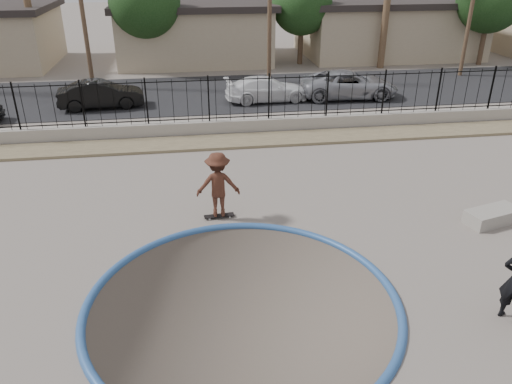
{
  "coord_description": "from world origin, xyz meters",
  "views": [
    {
      "loc": [
        -0.99,
        -9.76,
        7.02
      ],
      "look_at": [
        0.74,
        2.0,
        1.24
      ],
      "focal_mm": 35.0,
      "sensor_mm": 36.0,
      "label": 1
    }
  ],
  "objects_px": {
    "concrete_ledge": "(493,216)",
    "car_b": "(101,94)",
    "skateboard": "(219,216)",
    "car_d": "(349,84)",
    "car_c": "(267,89)",
    "skater": "(218,188)"
  },
  "relations": [
    {
      "from": "car_c",
      "to": "concrete_ledge",
      "type": "bearing_deg",
      "value": -166.38
    },
    {
      "from": "car_c",
      "to": "car_d",
      "type": "height_order",
      "value": "car_d"
    },
    {
      "from": "concrete_ledge",
      "to": "car_b",
      "type": "bearing_deg",
      "value": 133.03
    },
    {
      "from": "skater",
      "to": "skateboard",
      "type": "distance_m",
      "value": 0.9
    },
    {
      "from": "car_b",
      "to": "car_c",
      "type": "height_order",
      "value": "car_b"
    },
    {
      "from": "car_b",
      "to": "car_c",
      "type": "bearing_deg",
      "value": -95.31
    },
    {
      "from": "skater",
      "to": "concrete_ledge",
      "type": "xyz_separation_m",
      "value": [
        7.69,
        -1.41,
        -0.76
      ]
    },
    {
      "from": "concrete_ledge",
      "to": "car_c",
      "type": "xyz_separation_m",
      "value": [
        -4.29,
        13.41,
        0.45
      ]
    },
    {
      "from": "concrete_ledge",
      "to": "car_b",
      "type": "height_order",
      "value": "car_b"
    },
    {
      "from": "skateboard",
      "to": "car_d",
      "type": "height_order",
      "value": "car_d"
    },
    {
      "from": "car_c",
      "to": "skateboard",
      "type": "bearing_deg",
      "value": 160.06
    },
    {
      "from": "car_d",
      "to": "car_c",
      "type": "bearing_deg",
      "value": 93.67
    },
    {
      "from": "skater",
      "to": "skateboard",
      "type": "xyz_separation_m",
      "value": [
        0.0,
        0.0,
        -0.9
      ]
    },
    {
      "from": "car_b",
      "to": "skater",
      "type": "bearing_deg",
      "value": -163.85
    },
    {
      "from": "car_d",
      "to": "skateboard",
      "type": "bearing_deg",
      "value": 150.87
    },
    {
      "from": "skateboard",
      "to": "car_d",
      "type": "relative_size",
      "value": 0.18
    },
    {
      "from": "skater",
      "to": "car_b",
      "type": "relative_size",
      "value": 0.48
    },
    {
      "from": "concrete_ledge",
      "to": "car_d",
      "type": "height_order",
      "value": "car_d"
    },
    {
      "from": "car_c",
      "to": "car_d",
      "type": "xyz_separation_m",
      "value": [
        4.34,
        0.0,
        0.08
      ]
    },
    {
      "from": "car_b",
      "to": "skateboard",
      "type": "bearing_deg",
      "value": -163.85
    },
    {
      "from": "car_b",
      "to": "car_d",
      "type": "distance_m",
      "value": 12.51
    },
    {
      "from": "concrete_ledge",
      "to": "car_b",
      "type": "xyz_separation_m",
      "value": [
        -12.47,
        13.36,
        0.5
      ]
    }
  ]
}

